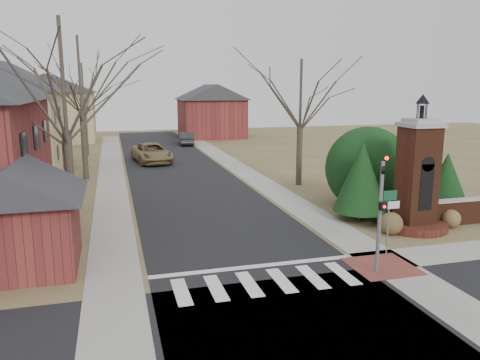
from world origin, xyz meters
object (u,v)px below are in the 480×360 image
object	(u,v)px
distant_car	(186,138)
brick_gate_monument	(416,185)
traffic_signal_pole	(381,205)
pickup_truck	(152,153)
sign_post	(389,210)

from	to	relation	value
distant_car	brick_gate_monument	bearing A→B (deg)	103.95
traffic_signal_pole	pickup_truck	xyz separation A→B (m)	(-5.90, 28.01, -1.72)
sign_post	brick_gate_monument	xyz separation A→B (m)	(3.41, 3.01, 0.22)
sign_post	distant_car	xyz separation A→B (m)	(-2.19, 38.53, -1.20)
traffic_signal_pole	sign_post	distance (m)	2.02
brick_gate_monument	distant_car	size ratio (longest dim) A/B	1.43
sign_post	pickup_truck	distance (m)	27.58
traffic_signal_pole	pickup_truck	bearing A→B (deg)	101.89
pickup_truck	sign_post	bearing A→B (deg)	-82.39
sign_post	distant_car	distance (m)	38.61
sign_post	pickup_truck	bearing A→B (deg)	105.13
brick_gate_monument	pickup_truck	bearing A→B (deg)	114.19
sign_post	pickup_truck	world-z (taller)	sign_post
distant_car	pickup_truck	bearing A→B (deg)	72.25
distant_car	traffic_signal_pole	bearing A→B (deg)	96.28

